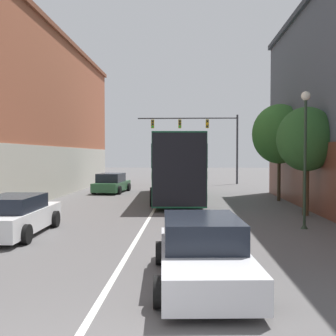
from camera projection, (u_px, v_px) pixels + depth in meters
The scene contains 9 objects.
lane_center_line at pixel (159, 202), 22.19m from camera, with size 0.14×48.78×0.01m.
bus at pixel (177, 164), 23.97m from camera, with size 3.28×12.15×3.77m.
hatchback_foreground at pixel (202, 252), 8.30m from camera, with size 2.23×4.51×1.33m.
parked_car_left_near at pixel (112, 183), 27.96m from camera, with size 2.29×4.44×1.38m.
parked_car_left_mid at pixel (16, 216), 13.10m from camera, with size 2.00×4.56×1.33m.
traffic_signal_gantry at pixel (203, 132), 36.23m from camera, with size 9.29×0.36×6.38m.
street_lamp at pixel (305, 147), 14.15m from camera, with size 0.33×0.33×4.96m.
street_tree_near at pixel (306, 140), 17.24m from camera, with size 2.57×2.31×4.79m.
street_tree_far at pixel (279, 134), 22.72m from camera, with size 3.13×2.82×5.62m.
Camera 1 is at (1.58, -3.67, 2.67)m, focal length 42.00 mm.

